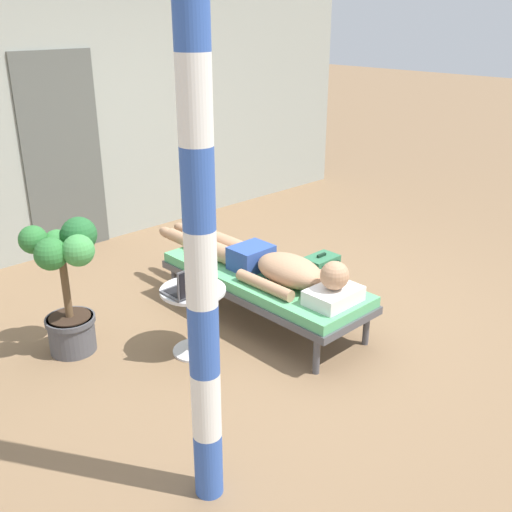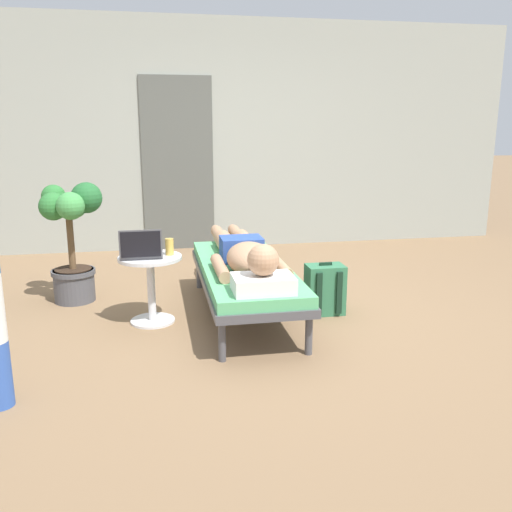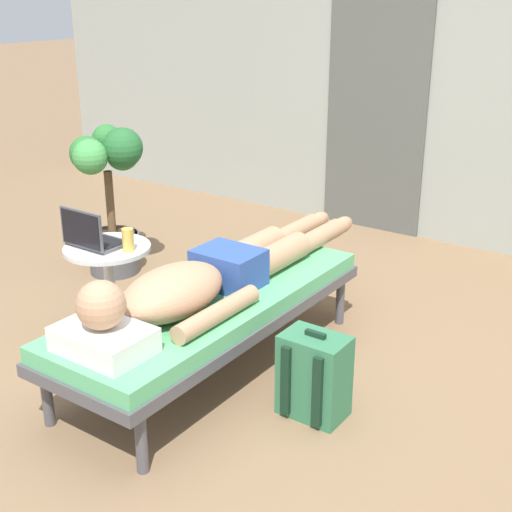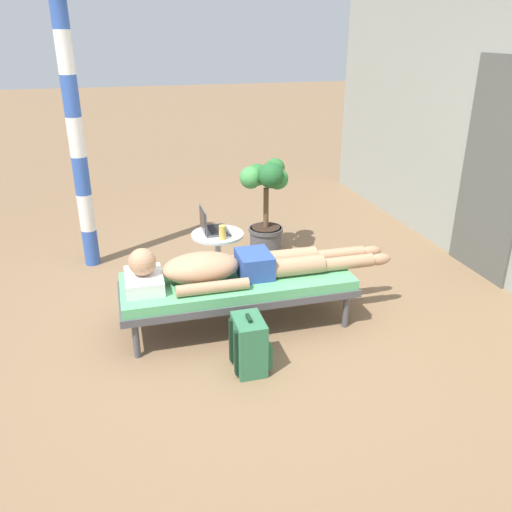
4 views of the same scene
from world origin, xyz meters
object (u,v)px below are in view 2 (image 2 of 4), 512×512
(laptop, at_px, (141,251))
(backpack, at_px, (325,290))
(potted_plant, at_px, (72,235))
(side_table, at_px, (151,278))
(drink_glass, at_px, (170,247))
(person_reclining, at_px, (245,254))
(lounge_chair, at_px, (245,274))

(laptop, bearing_deg, backpack, 0.03)
(potted_plant, bearing_deg, backpack, -19.11)
(side_table, bearing_deg, backpack, -2.12)
(backpack, bearing_deg, side_table, 177.88)
(backpack, bearing_deg, drink_glass, 176.81)
(side_table, height_order, potted_plant, potted_plant)
(person_reclining, distance_m, side_table, 0.74)
(side_table, distance_m, backpack, 1.38)
(lounge_chair, height_order, potted_plant, potted_plant)
(drink_glass, xyz_separation_m, potted_plant, (-0.79, 0.63, -0.00))
(person_reclining, distance_m, drink_glass, 0.58)
(lounge_chair, height_order, drink_glass, drink_glass)
(potted_plant, bearing_deg, person_reclining, -26.50)
(lounge_chair, bearing_deg, person_reclining, -90.00)
(person_reclining, xyz_separation_m, drink_glass, (-0.58, 0.05, 0.07))
(lounge_chair, bearing_deg, drink_glass, 179.42)
(lounge_chair, bearing_deg, potted_plant, 155.12)
(backpack, bearing_deg, lounge_chair, 174.48)
(laptop, xyz_separation_m, drink_glass, (0.21, 0.07, 0.00))
(person_reclining, xyz_separation_m, side_table, (-0.73, 0.04, -0.16))
(person_reclining, height_order, backpack, person_reclining)
(lounge_chair, distance_m, drink_glass, 0.62)
(laptop, distance_m, backpack, 1.48)
(backpack, bearing_deg, laptop, -179.97)
(backpack, height_order, potted_plant, potted_plant)
(laptop, relative_size, potted_plant, 0.30)
(drink_glass, relative_size, backpack, 0.30)
(side_table, xyz_separation_m, backpack, (1.37, -0.05, -0.16))
(laptop, height_order, backpack, laptop)
(person_reclining, relative_size, drink_glass, 17.09)
(side_table, height_order, drink_glass, drink_glass)
(laptop, distance_m, drink_glass, 0.22)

